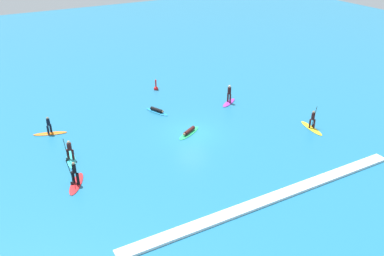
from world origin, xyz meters
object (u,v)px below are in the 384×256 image
(surfer_on_teal_board, at_px, (70,155))
(surfer_on_yellow_board, at_px, (312,124))
(surfer_on_purple_board, at_px, (229,98))
(surfer_on_orange_board, at_px, (50,130))
(surfer_on_blue_board, at_px, (157,111))
(surfer_on_green_board, at_px, (189,132))
(marker_buoy, at_px, (156,88))
(surfer_on_red_board, at_px, (76,179))

(surfer_on_teal_board, distance_m, surfer_on_yellow_board, 20.72)
(surfer_on_purple_board, distance_m, surfer_on_orange_board, 17.39)
(surfer_on_teal_board, bearing_deg, surfer_on_blue_board, 126.92)
(surfer_on_green_board, height_order, marker_buoy, marker_buoy)
(surfer_on_red_board, distance_m, surfer_on_yellow_board, 20.67)
(surfer_on_blue_board, xyz_separation_m, surfer_on_teal_board, (-9.50, -4.72, 0.30))
(surfer_on_purple_board, height_order, surfer_on_orange_board, surfer_on_purple_board)
(surfer_on_orange_board, xyz_separation_m, surfer_on_blue_board, (9.98, -0.44, -0.24))
(surfer_on_blue_board, relative_size, surfer_on_teal_board, 0.95)
(surfer_on_purple_board, bearing_deg, surfer_on_orange_board, -38.62)
(surfer_on_teal_board, relative_size, surfer_on_yellow_board, 0.95)
(surfer_on_purple_board, xyz_separation_m, surfer_on_blue_board, (-7.29, 1.53, -0.44))
(surfer_on_red_board, bearing_deg, surfer_on_purple_board, 139.38)
(surfer_on_yellow_board, bearing_deg, surfer_on_green_board, 74.45)
(surfer_on_orange_board, height_order, surfer_on_green_board, surfer_on_orange_board)
(surfer_on_orange_board, height_order, surfer_on_teal_board, surfer_on_teal_board)
(surfer_on_teal_board, relative_size, marker_buoy, 2.32)
(surfer_on_purple_board, relative_size, surfer_on_orange_board, 0.87)
(marker_buoy, bearing_deg, surfer_on_orange_board, -158.34)
(surfer_on_red_board, bearing_deg, surfer_on_green_board, 133.29)
(surfer_on_purple_board, relative_size, surfer_on_yellow_board, 0.81)
(surfer_on_purple_board, relative_size, surfer_on_green_board, 0.85)
(surfer_on_green_board, bearing_deg, surfer_on_yellow_board, 126.31)
(surfer_on_purple_board, relative_size, marker_buoy, 1.96)
(surfer_on_purple_board, height_order, surfer_on_teal_board, surfer_on_teal_board)
(surfer_on_yellow_board, height_order, marker_buoy, surfer_on_yellow_board)
(surfer_on_green_board, distance_m, marker_buoy, 10.84)
(surfer_on_purple_board, bearing_deg, surfer_on_red_board, -11.10)
(surfer_on_teal_board, height_order, marker_buoy, surfer_on_teal_board)
(surfer_on_teal_board, bearing_deg, surfer_on_purple_board, 111.26)
(surfer_on_red_board, relative_size, marker_buoy, 2.21)
(surfer_on_orange_board, xyz_separation_m, surfer_on_teal_board, (0.48, -5.17, 0.07))
(surfer_on_red_board, xyz_separation_m, surfer_on_yellow_board, (20.61, -1.65, 0.02))
(surfer_on_teal_board, xyz_separation_m, surfer_on_yellow_board, (20.08, -5.10, -0.01))
(surfer_on_orange_board, bearing_deg, marker_buoy, 39.98)
(surfer_on_orange_board, relative_size, surfer_on_teal_board, 0.98)
(surfer_on_purple_board, xyz_separation_m, surfer_on_yellow_board, (3.28, -8.30, -0.14))
(surfer_on_purple_board, distance_m, surfer_on_green_board, 7.72)
(surfer_on_yellow_board, bearing_deg, surfer_on_orange_board, 72.08)
(surfer_on_blue_board, bearing_deg, surfer_on_teal_board, -86.48)
(surfer_on_yellow_board, bearing_deg, marker_buoy, 37.07)
(surfer_on_orange_board, relative_size, surfer_on_red_board, 1.02)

